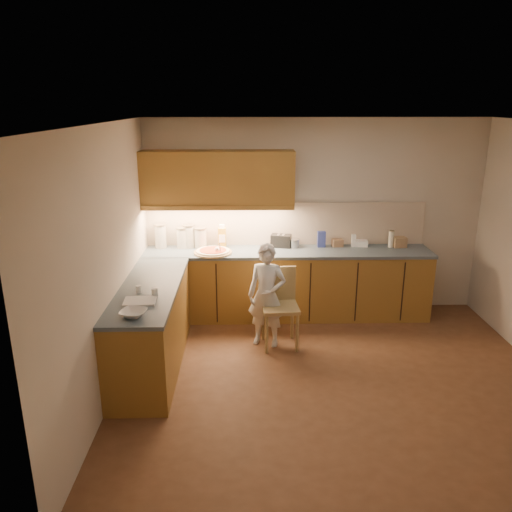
# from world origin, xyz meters

# --- Properties ---
(room) EXTENTS (4.54, 4.50, 2.62)m
(room) POSITION_xyz_m (0.00, 0.00, 1.68)
(room) COLOR #55331D
(room) RESTS_ON ground
(l_counter) EXTENTS (3.77, 2.62, 0.92)m
(l_counter) POSITION_xyz_m (-0.92, 1.25, 0.46)
(l_counter) COLOR olive
(l_counter) RESTS_ON ground
(backsplash) EXTENTS (3.75, 0.02, 0.58)m
(backsplash) POSITION_xyz_m (-0.38, 1.99, 1.21)
(backsplash) COLOR beige
(backsplash) RESTS_ON l_counter
(upper_cabinets) EXTENTS (1.95, 0.36, 0.73)m
(upper_cabinets) POSITION_xyz_m (-1.27, 1.82, 1.85)
(upper_cabinets) COLOR olive
(upper_cabinets) RESTS_ON ground
(pizza_on_board) EXTENTS (0.49, 0.49, 0.20)m
(pizza_on_board) POSITION_xyz_m (-1.34, 1.59, 0.94)
(pizza_on_board) COLOR tan
(pizza_on_board) RESTS_ON l_counter
(child) EXTENTS (0.52, 0.41, 1.24)m
(child) POSITION_xyz_m (-0.68, 0.87, 0.62)
(child) COLOR silver
(child) RESTS_ON ground
(wooden_chair) EXTENTS (0.45, 0.45, 0.93)m
(wooden_chair) POSITION_xyz_m (-0.53, 0.89, 0.54)
(wooden_chair) COLOR tan
(wooden_chair) RESTS_ON ground
(mixing_bowl) EXTENTS (0.29, 0.29, 0.06)m
(mixing_bowl) POSITION_xyz_m (-1.95, -0.37, 0.95)
(mixing_bowl) COLOR white
(mixing_bowl) RESTS_ON l_counter
(canister_a) EXTENTS (0.16, 0.16, 0.32)m
(canister_a) POSITION_xyz_m (-2.06, 1.87, 1.08)
(canister_a) COLOR beige
(canister_a) RESTS_ON l_counter
(canister_b) EXTENTS (0.16, 0.16, 0.28)m
(canister_b) POSITION_xyz_m (-1.76, 1.86, 1.06)
(canister_b) COLOR silver
(canister_b) RESTS_ON l_counter
(canister_c) EXTENTS (0.17, 0.17, 0.31)m
(canister_c) POSITION_xyz_m (-1.68, 1.88, 1.08)
(canister_c) COLOR beige
(canister_c) RESTS_ON l_counter
(canister_d) EXTENTS (0.17, 0.17, 0.28)m
(canister_d) POSITION_xyz_m (-1.53, 1.86, 1.06)
(canister_d) COLOR beige
(canister_d) RESTS_ON l_counter
(oil_jug) EXTENTS (0.11, 0.08, 0.32)m
(oil_jug) POSITION_xyz_m (-1.24, 1.85, 1.06)
(oil_jug) COLOR gold
(oil_jug) RESTS_ON l_counter
(toaster) EXTENTS (0.29, 0.21, 0.17)m
(toaster) POSITION_xyz_m (-0.45, 1.87, 1.00)
(toaster) COLOR black
(toaster) RESTS_ON l_counter
(steel_pot) EXTENTS (0.15, 0.15, 0.12)m
(steel_pot) POSITION_xyz_m (-0.28, 1.84, 0.98)
(steel_pot) COLOR #A8A7AC
(steel_pot) RESTS_ON l_counter
(blue_box) EXTENTS (0.11, 0.07, 0.21)m
(blue_box) POSITION_xyz_m (0.09, 1.86, 1.03)
(blue_box) COLOR #303D91
(blue_box) RESTS_ON l_counter
(card_box_a) EXTENTS (0.15, 0.12, 0.10)m
(card_box_a) POSITION_xyz_m (0.31, 1.87, 0.97)
(card_box_a) COLOR tan
(card_box_a) RESTS_ON l_counter
(white_bottle) EXTENTS (0.06, 0.06, 0.16)m
(white_bottle) POSITION_xyz_m (0.53, 1.86, 1.00)
(white_bottle) COLOR white
(white_bottle) RESTS_ON l_counter
(flat_pack) EXTENTS (0.21, 0.16, 0.08)m
(flat_pack) POSITION_xyz_m (0.63, 1.89, 0.96)
(flat_pack) COLOR white
(flat_pack) RESTS_ON l_counter
(tall_jar) EXTENTS (0.07, 0.07, 0.23)m
(tall_jar) POSITION_xyz_m (1.02, 1.82, 1.04)
(tall_jar) COLOR white
(tall_jar) RESTS_ON l_counter
(card_box_b) EXTENTS (0.19, 0.15, 0.13)m
(card_box_b) POSITION_xyz_m (1.14, 1.83, 0.99)
(card_box_b) COLOR tan
(card_box_b) RESTS_ON l_counter
(dough_cloth) EXTENTS (0.32, 0.26, 0.02)m
(dough_cloth) POSITION_xyz_m (-1.96, -0.04, 0.93)
(dough_cloth) COLOR silver
(dough_cloth) RESTS_ON l_counter
(spice_jar_a) EXTENTS (0.06, 0.06, 0.08)m
(spice_jar_a) POSITION_xyz_m (-2.02, 0.22, 0.96)
(spice_jar_a) COLOR silver
(spice_jar_a) RESTS_ON l_counter
(spice_jar_b) EXTENTS (0.07, 0.07, 0.09)m
(spice_jar_b) POSITION_xyz_m (-1.84, 0.11, 0.96)
(spice_jar_b) COLOR white
(spice_jar_b) RESTS_ON l_counter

